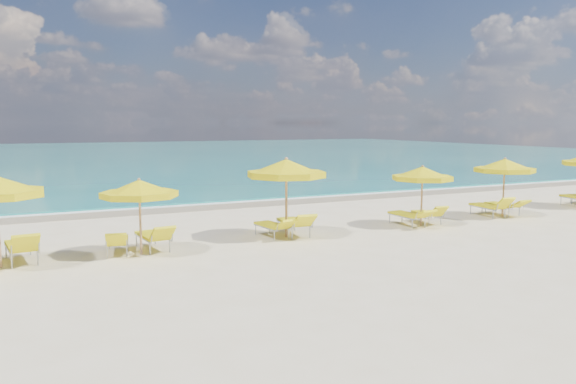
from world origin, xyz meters
name	(u,v)px	position (x,y,z in m)	size (l,w,h in m)	color
ground_plane	(308,235)	(0.00, 0.00, 0.00)	(120.00, 120.00, 0.00)	beige
ocean	(103,156)	(0.00, 48.00, 0.00)	(120.00, 80.00, 0.30)	#167E77
wet_sand_band	(230,204)	(0.00, 7.40, 0.00)	(120.00, 2.60, 0.01)	tan
foam_line	(224,202)	(0.00, 8.20, 0.00)	(120.00, 1.20, 0.03)	white
whitecap_near	(65,188)	(-6.00, 17.00, 0.00)	(14.00, 0.36, 0.05)	white
whitecap_far	(255,169)	(8.00, 24.00, 0.00)	(18.00, 0.30, 0.05)	white
umbrella_3	(139,189)	(-5.30, -0.46, 1.77)	(2.31, 2.31, 2.08)	tan
umbrella_4	(286,169)	(-0.79, -0.03, 2.12)	(2.80, 2.80, 2.48)	tan
umbrella_5	(422,174)	(4.25, -0.25, 1.79)	(2.18, 2.18, 2.10)	tan
umbrella_6	(505,166)	(8.25, -0.06, 1.91)	(2.39, 2.39, 2.24)	tan
lounger_2_right	(22,252)	(-8.20, 0.06, 0.24)	(0.86, 1.99, 0.92)	#A5A8AD
lounger_3_left	(118,246)	(-5.84, 0.00, 0.20)	(0.83, 1.70, 0.75)	#A5A8AD
lounger_3_right	(153,241)	(-4.88, 0.04, 0.23)	(0.81, 1.90, 0.84)	#A5A8AD
lounger_4_left	(273,230)	(-1.15, 0.19, 0.21)	(0.79, 1.82, 0.72)	#A5A8AD
lounger_4_right	(294,227)	(-0.41, 0.18, 0.24)	(0.83, 2.02, 0.86)	#A5A8AD
lounger_5_left	(408,219)	(3.83, -0.07, 0.22)	(0.68, 1.92, 0.73)	#A5A8AD
lounger_5_right	(427,217)	(4.79, 0.09, 0.20)	(0.71, 1.64, 0.75)	#A5A8AD
lounger_6_left	(488,210)	(7.79, 0.20, 0.23)	(0.73, 1.86, 0.87)	#A5A8AD
lounger_6_right	(503,209)	(8.65, 0.30, 0.22)	(0.63, 1.85, 0.72)	#A5A8AD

